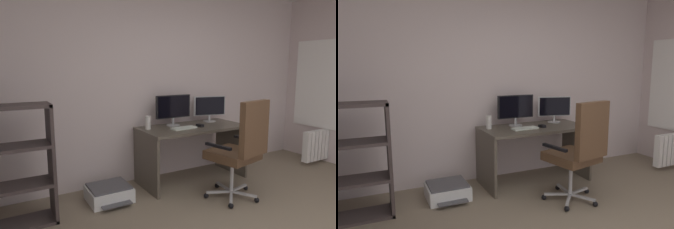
# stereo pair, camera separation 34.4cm
# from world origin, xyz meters

# --- Properties ---
(wall_back) EXTENTS (5.35, 0.10, 2.64)m
(wall_back) POSITION_xyz_m (0.00, 2.43, 1.32)
(wall_back) COLOR beige
(wall_back) RESTS_ON ground
(desk) EXTENTS (1.42, 0.68, 0.74)m
(desk) POSITION_xyz_m (0.32, 1.99, 0.54)
(desk) COLOR #514A3E
(desk) RESTS_ON ground
(monitor_main) EXTENTS (0.51, 0.18, 0.41)m
(monitor_main) POSITION_xyz_m (0.13, 2.16, 0.98)
(monitor_main) COLOR #B2B5B7
(monitor_main) RESTS_ON desk
(monitor_secondary) EXTENTS (0.47, 0.18, 0.37)m
(monitor_secondary) POSITION_xyz_m (0.74, 2.16, 0.95)
(monitor_secondary) COLOR #B2B5B7
(monitor_secondary) RESTS_ON desk
(keyboard) EXTENTS (0.35, 0.15, 0.02)m
(keyboard) POSITION_xyz_m (0.13, 1.91, 0.75)
(keyboard) COLOR silver
(keyboard) RESTS_ON desk
(computer_mouse) EXTENTS (0.07, 0.11, 0.03)m
(computer_mouse) POSITION_xyz_m (0.39, 1.91, 0.76)
(computer_mouse) COLOR black
(computer_mouse) RESTS_ON desk
(desktop_speaker) EXTENTS (0.07, 0.07, 0.17)m
(desktop_speaker) POSITION_xyz_m (-0.28, 2.11, 0.83)
(desktop_speaker) COLOR silver
(desktop_speaker) RESTS_ON desk
(office_chair) EXTENTS (0.64, 0.68, 1.17)m
(office_chair) POSITION_xyz_m (0.42, 1.18, 0.64)
(office_chair) COLOR #B7BABC
(office_chair) RESTS_ON ground
(printer) EXTENTS (0.47, 0.51, 0.19)m
(printer) POSITION_xyz_m (-0.87, 1.93, 0.09)
(printer) COLOR silver
(printer) RESTS_ON ground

